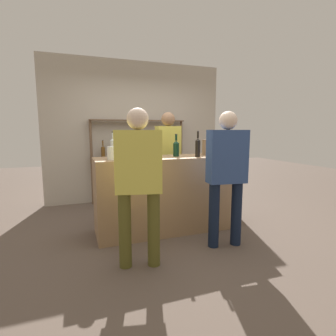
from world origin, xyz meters
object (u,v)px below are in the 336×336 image
Objects in this scene: ice_bucket at (209,147)px; customer_right at (227,169)px; counter_bottle_1 at (198,147)px; server_behind_counter at (168,154)px; counter_bottle_2 at (176,148)px; customer_left at (139,177)px; cork_jar at (112,153)px; counter_bottle_0 at (113,147)px.

customer_right reaches higher than ice_bucket.
counter_bottle_1 is 1.58× the size of ice_bucket.
counter_bottle_2 is at bearing -11.44° from server_behind_counter.
server_behind_counter is 1.05× the size of customer_left.
ice_bucket reaches higher than cork_jar.
counter_bottle_2 is at bearing -10.95° from counter_bottle_0.
counter_bottle_0 is at bearing 169.05° from counter_bottle_2.
cork_jar is at bearing 24.99° from customer_left.
counter_bottle_1 reaches higher than counter_bottle_0.
ice_bucket is 0.13× the size of server_behind_counter.
counter_bottle_1 reaches higher than ice_bucket.
counter_bottle_1 reaches higher than cork_jar.
counter_bottle_0 is 1.54× the size of ice_bucket.
counter_bottle_2 reaches higher than cork_jar.
counter_bottle_2 is at bearing 8.21° from cork_jar.
server_behind_counter reaches higher than cork_jar.
customer_right is at bearing -80.40° from counter_bottle_1.
server_behind_counter is (1.04, 0.81, -0.11)m from cork_jar.
customer_right reaches higher than counter_bottle_1.
customer_right is (1.28, -0.63, -0.18)m from cork_jar.
cork_jar is at bearing -101.96° from counter_bottle_0.
counter_bottle_0 is 0.31m from cork_jar.
cork_jar is 0.10× the size of customer_left.
customer_right is at bearing -64.93° from counter_bottle_2.
customer_right is at bearing -26.15° from cork_jar.
counter_bottle_2 is (-0.26, 0.17, -0.02)m from counter_bottle_1.
server_behind_counter reaches higher than counter_bottle_1.
ice_bucket is at bearing 33.65° from server_behind_counter.
cork_jar is at bearing 71.36° from customer_right.
customer_right is 1.00× the size of customer_left.
server_behind_counter reaches higher than customer_right.
customer_left is at bearing -144.46° from ice_bucket.
customer_left is (0.16, -0.75, -0.18)m from cork_jar.
counter_bottle_1 is 0.22× the size of customer_right.
customer_left is (-0.76, -0.89, -0.22)m from counter_bottle_2.
cork_jar is (-0.06, -0.30, -0.06)m from counter_bottle_0.
counter_bottle_0 is 1.42m from ice_bucket.
counter_bottle_2 is 1.89× the size of cork_jar.
customer_left is (-1.12, -0.13, -0.00)m from customer_right.
counter_bottle_1 is 1.13× the size of counter_bottle_2.
customer_left reaches higher than counter_bottle_2.
customer_right reaches higher than counter_bottle_2.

